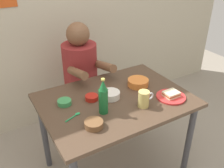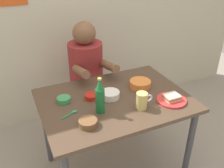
# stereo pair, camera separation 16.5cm
# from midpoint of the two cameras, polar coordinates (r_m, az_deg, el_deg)

# --- Properties ---
(ground_plane) EXTENTS (6.00, 6.00, 0.00)m
(ground_plane) POSITION_cam_midpoint_polar(r_m,az_deg,el_deg) (2.34, 2.67, -18.88)
(ground_plane) COLOR gray
(dining_table) EXTENTS (1.10, 0.80, 0.74)m
(dining_table) POSITION_cam_midpoint_polar(r_m,az_deg,el_deg) (1.91, 3.12, -5.80)
(dining_table) COLOR #4C3828
(dining_table) RESTS_ON ground
(stool) EXTENTS (0.34, 0.34, 0.45)m
(stool) POSITION_cam_midpoint_polar(r_m,az_deg,el_deg) (2.55, -3.70, -3.95)
(stool) COLOR #4C4C51
(stool) RESTS_ON ground
(person_seated) EXTENTS (0.33, 0.56, 0.72)m
(person_seated) POSITION_cam_midpoint_polar(r_m,az_deg,el_deg) (2.34, -3.92, 4.48)
(person_seated) COLOR maroon
(person_seated) RESTS_ON stool
(plate_orange) EXTENTS (0.22, 0.22, 0.01)m
(plate_orange) POSITION_cam_midpoint_polar(r_m,az_deg,el_deg) (1.90, 15.94, -3.62)
(plate_orange) COLOR red
(plate_orange) RESTS_ON dining_table
(sandwich) EXTENTS (0.11, 0.09, 0.04)m
(sandwich) POSITION_cam_midpoint_polar(r_m,az_deg,el_deg) (1.89, 16.04, -2.98)
(sandwich) COLOR beige
(sandwich) RESTS_ON plate_orange
(beer_mug) EXTENTS (0.13, 0.08, 0.12)m
(beer_mug) POSITION_cam_midpoint_polar(r_m,az_deg,el_deg) (1.75, 9.62, -3.84)
(beer_mug) COLOR #D1BC66
(beer_mug) RESTS_ON dining_table
(beer_bottle) EXTENTS (0.06, 0.06, 0.26)m
(beer_bottle) POSITION_cam_midpoint_polar(r_m,az_deg,el_deg) (1.65, 0.09, -3.10)
(beer_bottle) COLOR #19602D
(beer_bottle) RESTS_ON dining_table
(dip_bowl_green) EXTENTS (0.10, 0.10, 0.03)m
(dip_bowl_green) POSITION_cam_midpoint_polar(r_m,az_deg,el_deg) (1.83, -8.49, -3.58)
(dip_bowl_green) COLOR #388C4C
(dip_bowl_green) RESTS_ON dining_table
(soup_bowl_orange) EXTENTS (0.17, 0.17, 0.05)m
(soup_bowl_orange) POSITION_cam_midpoint_polar(r_m,az_deg,el_deg) (2.02, 8.83, 0.05)
(soup_bowl_orange) COLOR orange
(soup_bowl_orange) RESTS_ON dining_table
(condiment_bowl_brown) EXTENTS (0.12, 0.12, 0.04)m
(condiment_bowl_brown) POSITION_cam_midpoint_polar(r_m,az_deg,el_deg) (1.59, -2.54, -8.91)
(condiment_bowl_brown) COLOR brown
(condiment_bowl_brown) RESTS_ON dining_table
(rice_bowl_white) EXTENTS (0.14, 0.14, 0.05)m
(rice_bowl_white) POSITION_cam_midpoint_polar(r_m,az_deg,el_deg) (1.86, 2.15, -2.46)
(rice_bowl_white) COLOR silver
(rice_bowl_white) RESTS_ON dining_table
(sambal_bowl_red) EXTENTS (0.10, 0.10, 0.03)m
(sambal_bowl_red) POSITION_cam_midpoint_polar(r_m,az_deg,el_deg) (1.85, -2.28, -2.90)
(sambal_bowl_red) COLOR #B21E14
(sambal_bowl_red) RESTS_ON dining_table
(spoon) EXTENTS (0.12, 0.06, 0.01)m
(spoon) POSITION_cam_midpoint_polar(r_m,az_deg,el_deg) (1.71, -6.45, -6.72)
(spoon) COLOR #26A559
(spoon) RESTS_ON dining_table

